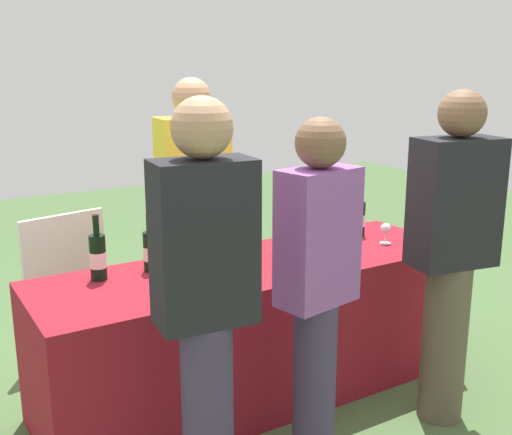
# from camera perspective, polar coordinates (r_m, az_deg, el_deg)

# --- Properties ---
(ground_plane) EXTENTS (12.00, 12.00, 0.00)m
(ground_plane) POSITION_cam_1_polar(r_m,az_deg,el_deg) (3.62, 0.00, -15.53)
(ground_plane) COLOR #476638
(tasting_table) EXTENTS (2.35, 0.73, 0.75)m
(tasting_table) POSITION_cam_1_polar(r_m,az_deg,el_deg) (3.45, 0.00, -10.11)
(tasting_table) COLOR maroon
(tasting_table) RESTS_ON ground_plane
(wine_bottle_0) EXTENTS (0.08, 0.08, 0.33)m
(wine_bottle_0) POSITION_cam_1_polar(r_m,az_deg,el_deg) (3.14, -14.20, -3.46)
(wine_bottle_0) COLOR black
(wine_bottle_0) RESTS_ON tasting_table
(wine_bottle_1) EXTENTS (0.07, 0.07, 0.30)m
(wine_bottle_1) POSITION_cam_1_polar(r_m,az_deg,el_deg) (3.21, -9.66, -3.00)
(wine_bottle_1) COLOR black
(wine_bottle_1) RESTS_ON tasting_table
(wine_bottle_2) EXTENTS (0.07, 0.07, 0.33)m
(wine_bottle_2) POSITION_cam_1_polar(r_m,az_deg,el_deg) (3.44, 2.43, -1.41)
(wine_bottle_2) COLOR black
(wine_bottle_2) RESTS_ON tasting_table
(wine_bottle_3) EXTENTS (0.07, 0.07, 0.30)m
(wine_bottle_3) POSITION_cam_1_polar(r_m,az_deg,el_deg) (3.86, 9.42, -0.06)
(wine_bottle_3) COLOR black
(wine_bottle_3) RESTS_ON tasting_table
(wine_glass_0) EXTENTS (0.07, 0.07, 0.14)m
(wine_glass_0) POSITION_cam_1_polar(r_m,az_deg,el_deg) (3.00, -4.54, -4.31)
(wine_glass_0) COLOR silver
(wine_glass_0) RESTS_ON tasting_table
(wine_glass_1) EXTENTS (0.06, 0.06, 0.14)m
(wine_glass_1) POSITION_cam_1_polar(r_m,az_deg,el_deg) (3.07, -2.51, -3.68)
(wine_glass_1) COLOR silver
(wine_glass_1) RESTS_ON tasting_table
(wine_glass_2) EXTENTS (0.07, 0.07, 0.15)m
(wine_glass_2) POSITION_cam_1_polar(r_m,az_deg,el_deg) (3.16, 2.06, -3.02)
(wine_glass_2) COLOR silver
(wine_glass_2) RESTS_ON tasting_table
(wine_glass_3) EXTENTS (0.07, 0.07, 0.15)m
(wine_glass_3) POSITION_cam_1_polar(r_m,az_deg,el_deg) (3.34, 6.80, -2.25)
(wine_glass_3) COLOR silver
(wine_glass_3) RESTS_ON tasting_table
(wine_glass_4) EXTENTS (0.07, 0.07, 0.12)m
(wine_glass_4) POSITION_cam_1_polar(r_m,az_deg,el_deg) (3.73, 11.73, -1.07)
(wine_glass_4) COLOR silver
(wine_glass_4) RESTS_ON tasting_table
(server_pouring) EXTENTS (0.42, 0.25, 1.70)m
(server_pouring) POSITION_cam_1_polar(r_m,az_deg,el_deg) (3.79, -5.65, 0.79)
(server_pouring) COLOR #3F3351
(server_pouring) RESTS_ON ground_plane
(guest_0) EXTENTS (0.39, 0.24, 1.67)m
(guest_0) POSITION_cam_1_polar(r_m,az_deg,el_deg) (2.37, -4.63, -7.40)
(guest_0) COLOR #3F3351
(guest_0) RESTS_ON ground_plane
(guest_1) EXTENTS (0.38, 0.25, 1.57)m
(guest_1) POSITION_cam_1_polar(r_m,az_deg,el_deg) (2.70, 5.57, -5.96)
(guest_1) COLOR #3F3351
(guest_1) RESTS_ON ground_plane
(guest_2) EXTENTS (0.44, 0.29, 1.66)m
(guest_2) POSITION_cam_1_polar(r_m,az_deg,el_deg) (3.18, 17.37, -2.75)
(guest_2) COLOR brown
(guest_2) RESTS_ON ground_plane
(menu_board) EXTENTS (0.53, 0.14, 0.89)m
(menu_board) POSITION_cam_1_polar(r_m,az_deg,el_deg) (4.05, -16.85, -5.92)
(menu_board) COLOR white
(menu_board) RESTS_ON ground_plane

